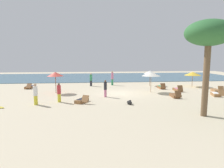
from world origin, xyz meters
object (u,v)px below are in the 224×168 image
lounger_4 (178,90)px  umbrella_1 (193,74)px  umbrella_2 (55,74)px  lounger_3 (216,90)px  person_1 (105,88)px  umbrella_0 (150,72)px  person_4 (112,78)px  lounger_0 (175,96)px  palm_0 (209,35)px  lounger_2 (216,94)px  person_0 (35,94)px  person_3 (59,93)px  lounger_6 (82,100)px  umbrella_3 (151,74)px  dog (130,102)px  lounger_5 (30,87)px  lounger_1 (161,87)px  person_2 (91,80)px

lounger_4 → umbrella_1: bearing=42.9°
umbrella_2 → lounger_3: (17.71, -0.98, -1.89)m
lounger_3 → person_1: bearing=-172.8°
umbrella_0 → person_4: bearing=169.5°
person_4 → umbrella_2: bearing=-141.0°
lounger_0 → lounger_3: size_ratio=0.98×
umbrella_2 → palm_0: 15.11m
umbrella_2 → lounger_2: (16.33, -3.11, -1.89)m
person_0 → palm_0: (12.06, -4.25, 4.40)m
lounger_0 → lounger_2: size_ratio=0.96×
person_3 → palm_0: (10.31, -5.05, 4.45)m
lounger_3 → person_4: person_4 is taller
lounger_6 → umbrella_0: bearing=46.7°
umbrella_3 → person_1: size_ratio=1.32×
dog → lounger_5: bearing=139.3°
lounger_0 → umbrella_0: bearing=91.8°
umbrella_1 → lounger_1: (-4.56, -1.10, -1.54)m
lounger_2 → lounger_3: lounger_3 is taller
lounger_0 → person_4: size_ratio=0.87×
lounger_4 → person_1: bearing=-163.4°
person_3 → lounger_0: bearing=5.2°
umbrella_2 → person_0: umbrella_2 is taller
umbrella_1 → lounger_2: 6.35m
person_3 → person_1: bearing=23.6°
lounger_0 → person_0: size_ratio=0.97×
lounger_6 → umbrella_3: bearing=30.0°
person_4 → person_2: bearing=-168.3°
person_0 → person_2: 10.90m
umbrella_0 → person_3: 13.84m
lounger_1 → person_3: bearing=-151.0°
umbrella_0 → lounger_4: bearing=-66.2°
umbrella_3 → lounger_0: (1.55, -2.90, -1.84)m
person_3 → dog: size_ratio=2.40×
person_1 → person_2: person_2 is taller
lounger_3 → person_2: size_ratio=0.99×
lounger_6 → person_0: person_0 is taller
person_3 → dog: bearing=-13.5°
lounger_2 → person_4: (-9.67, 8.50, 0.82)m
lounger_2 → lounger_3: 2.54m
umbrella_2 → lounger_3: 17.84m
lounger_4 → lounger_5: size_ratio=0.91×
person_0 → palm_0: 13.52m
umbrella_1 → dog: (-9.96, -8.81, -1.55)m
umbrella_3 → person_4: 7.01m
lounger_2 → person_3: (-15.27, -1.26, 0.66)m
umbrella_1 → lounger_5: bearing=178.5°
lounger_4 → lounger_5: 17.89m
umbrella_0 → person_1: size_ratio=1.22×
umbrella_3 → person_2: size_ratio=1.27×
lounger_6 → person_4: bearing=70.3°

